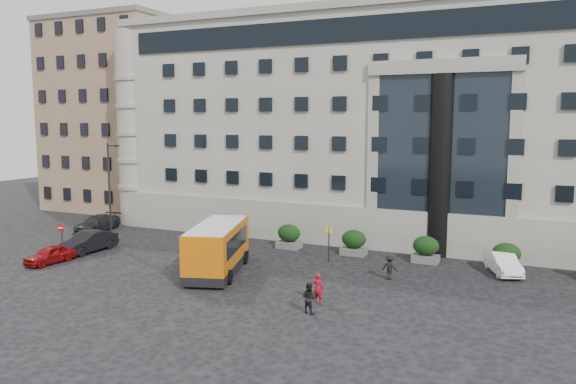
# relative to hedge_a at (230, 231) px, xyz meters

# --- Properties ---
(ground) EXTENTS (120.00, 120.00, 0.00)m
(ground) POSITION_rel_hedge_a_xyz_m (4.00, -7.80, -0.93)
(ground) COLOR black
(ground) RESTS_ON ground
(civic_building) EXTENTS (44.00, 24.00, 18.00)m
(civic_building) POSITION_rel_hedge_a_xyz_m (10.00, 14.20, 8.07)
(civic_building) COLOR gray
(civic_building) RESTS_ON ground
(entrance_column) EXTENTS (1.80, 1.80, 13.00)m
(entrance_column) POSITION_rel_hedge_a_xyz_m (16.00, 2.50, 5.57)
(entrance_column) COLOR black
(entrance_column) RESTS_ON ground
(apartment_near) EXTENTS (14.00, 14.00, 20.00)m
(apartment_near) POSITION_rel_hedge_a_xyz_m (-20.00, 12.20, 9.07)
(apartment_near) COLOR #83674C
(apartment_near) RESTS_ON ground
(apartment_far) EXTENTS (13.00, 13.00, 22.00)m
(apartment_far) POSITION_rel_hedge_a_xyz_m (-23.00, 30.20, 10.07)
(apartment_far) COLOR brown
(apartment_far) RESTS_ON ground
(hedge_a) EXTENTS (1.80, 1.26, 1.84)m
(hedge_a) POSITION_rel_hedge_a_xyz_m (0.00, 0.00, 0.00)
(hedge_a) COLOR #595957
(hedge_a) RESTS_ON ground
(hedge_b) EXTENTS (1.80, 1.26, 1.84)m
(hedge_b) POSITION_rel_hedge_a_xyz_m (5.20, 0.00, 0.00)
(hedge_b) COLOR #595957
(hedge_b) RESTS_ON ground
(hedge_c) EXTENTS (1.80, 1.26, 1.84)m
(hedge_c) POSITION_rel_hedge_a_xyz_m (10.40, 0.00, 0.00)
(hedge_c) COLOR #595957
(hedge_c) RESTS_ON ground
(hedge_d) EXTENTS (1.80, 1.26, 1.84)m
(hedge_d) POSITION_rel_hedge_a_xyz_m (15.60, 0.00, 0.00)
(hedge_d) COLOR #595957
(hedge_d) RESTS_ON ground
(hedge_e) EXTENTS (1.80, 1.26, 1.84)m
(hedge_e) POSITION_rel_hedge_a_xyz_m (20.80, 0.00, 0.00)
(hedge_e) COLOR #595957
(hedge_e) RESTS_ON ground
(street_lamp) EXTENTS (1.16, 0.18, 8.00)m
(street_lamp) POSITION_rel_hedge_a_xyz_m (-7.94, -4.80, 3.44)
(street_lamp) COLOR #262628
(street_lamp) RESTS_ON ground
(bus_stop_sign) EXTENTS (0.50, 0.08, 2.52)m
(bus_stop_sign) POSITION_rel_hedge_a_xyz_m (9.50, -2.80, 0.80)
(bus_stop_sign) COLOR #262628
(bus_stop_sign) RESTS_ON ground
(no_entry_sign) EXTENTS (0.64, 0.16, 2.32)m
(no_entry_sign) POSITION_rel_hedge_a_xyz_m (-9.00, -8.84, 0.72)
(no_entry_sign) COLOR #262628
(no_entry_sign) RESTS_ON ground
(minibus) EXTENTS (4.81, 8.04, 3.17)m
(minibus) POSITION_rel_hedge_a_xyz_m (3.91, -8.26, 0.82)
(minibus) COLOR #C25C09
(minibus) RESTS_ON ground
(red_truck) EXTENTS (2.57, 5.05, 2.65)m
(red_truck) POSITION_rel_hedge_a_xyz_m (-13.52, 10.57, 0.43)
(red_truck) COLOR maroon
(red_truck) RESTS_ON ground
(parked_car_a) EXTENTS (1.82, 3.73, 1.23)m
(parked_car_a) POSITION_rel_hedge_a_xyz_m (-7.85, -11.00, -0.32)
(parked_car_a) COLOR maroon
(parked_car_a) RESTS_ON ground
(parked_car_b) EXTENTS (1.78, 4.75, 1.55)m
(parked_car_b) POSITION_rel_hedge_a_xyz_m (-7.86, -7.41, -0.15)
(parked_car_b) COLOR black
(parked_car_b) RESTS_ON ground
(parked_car_c) EXTENTS (2.19, 4.85, 1.38)m
(parked_car_c) POSITION_rel_hedge_a_xyz_m (-13.00, -1.03, -0.24)
(parked_car_c) COLOR black
(parked_car_c) RESTS_ON ground
(parked_car_d) EXTENTS (2.76, 4.88, 1.29)m
(parked_car_d) POSITION_rel_hedge_a_xyz_m (-8.92, 6.70, -0.29)
(parked_car_d) COLOR black
(parked_car_d) RESTS_ON ground
(white_taxi) EXTENTS (2.83, 4.32, 1.35)m
(white_taxi) POSITION_rel_hedge_a_xyz_m (20.66, -0.81, -0.26)
(white_taxi) COLOR white
(white_taxi) RESTS_ON ground
(pedestrian_a) EXTENTS (0.65, 0.49, 1.64)m
(pedestrian_a) POSITION_rel_hedge_a_xyz_m (11.98, -11.12, -0.11)
(pedestrian_a) COLOR maroon
(pedestrian_a) RESTS_ON ground
(pedestrian_b) EXTENTS (0.88, 0.75, 1.59)m
(pedestrian_b) POSITION_rel_hedge_a_xyz_m (12.13, -12.80, -0.14)
(pedestrian_b) COLOR black
(pedestrian_b) RESTS_ON ground
(pedestrian_c) EXTENTS (1.05, 0.69, 1.53)m
(pedestrian_c) POSITION_rel_hedge_a_xyz_m (14.38, -5.14, -0.16)
(pedestrian_c) COLOR black
(pedestrian_c) RESTS_ON ground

